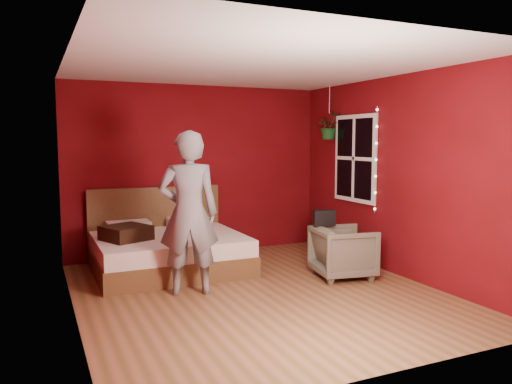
# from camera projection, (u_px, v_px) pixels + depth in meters

# --- Properties ---
(floor) EXTENTS (4.50, 4.50, 0.00)m
(floor) POSITION_uv_depth(u_px,v_px,m) (258.00, 293.00, 5.80)
(floor) COLOR brown
(floor) RESTS_ON ground
(room_walls) EXTENTS (4.04, 4.54, 2.62)m
(room_walls) POSITION_uv_depth(u_px,v_px,m) (258.00, 148.00, 5.63)
(room_walls) COLOR maroon
(room_walls) RESTS_ON ground
(window) EXTENTS (0.05, 0.97, 1.27)m
(window) POSITION_uv_depth(u_px,v_px,m) (355.00, 158.00, 7.27)
(window) COLOR white
(window) RESTS_ON room_walls
(fairy_lights) EXTENTS (0.04, 0.04, 1.45)m
(fairy_lights) POSITION_uv_depth(u_px,v_px,m) (376.00, 160.00, 6.78)
(fairy_lights) COLOR silver
(fairy_lights) RESTS_ON room_walls
(bed) EXTENTS (1.95, 1.66, 1.07)m
(bed) POSITION_uv_depth(u_px,v_px,m) (168.00, 249.00, 6.82)
(bed) COLOR brown
(bed) RESTS_ON ground
(person) EXTENTS (0.77, 0.60, 1.88)m
(person) POSITION_uv_depth(u_px,v_px,m) (189.00, 213.00, 5.69)
(person) COLOR slate
(person) RESTS_ON ground
(armchair) EXTENTS (0.83, 0.82, 0.66)m
(armchair) POSITION_uv_depth(u_px,v_px,m) (343.00, 252.00, 6.42)
(armchair) COLOR #686552
(armchair) RESTS_ON ground
(handbag) EXTENTS (0.31, 0.22, 0.20)m
(handbag) POSITION_uv_depth(u_px,v_px,m) (324.00, 218.00, 6.51)
(handbag) COLOR black
(handbag) RESTS_ON armchair
(throw_pillow) EXTENTS (0.68, 0.68, 0.18)m
(throw_pillow) POSITION_uv_depth(u_px,v_px,m) (126.00, 233.00, 6.41)
(throw_pillow) COLOR #321910
(throw_pillow) RESTS_ON bed
(hanging_plant) EXTENTS (0.40, 0.36, 0.82)m
(hanging_plant) POSITION_uv_depth(u_px,v_px,m) (329.00, 126.00, 7.70)
(hanging_plant) COLOR silver
(hanging_plant) RESTS_ON room_walls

